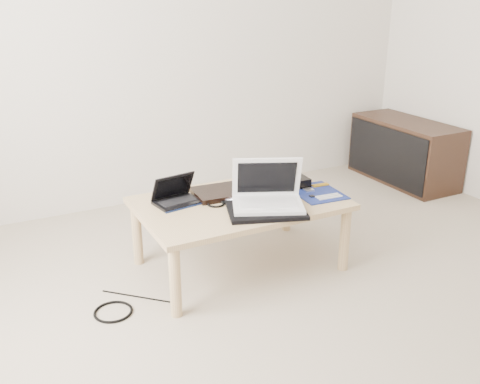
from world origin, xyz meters
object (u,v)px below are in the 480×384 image
media_cabinet (404,151)px  netbook (176,197)px  white_laptop (267,195)px  gpu_box (290,179)px  coffee_table (240,209)px

media_cabinet → netbook: netbook is taller
media_cabinet → white_laptop: white_laptop is taller
white_laptop → media_cabinet: bearing=25.3°
netbook → gpu_box: netbook is taller
media_cabinet → white_laptop: (-1.78, -0.84, 0.22)m
coffee_table → media_cabinet: size_ratio=1.22×
coffee_table → netbook: size_ratio=4.24×
gpu_box → white_laptop: bearing=-139.3°
media_cabinet → gpu_box: (-1.46, -0.57, 0.18)m
media_cabinet → gpu_box: 1.58m
media_cabinet → gpu_box: bearing=-158.8°
media_cabinet → coffee_table: bearing=-159.8°
netbook → white_laptop: (0.40, -0.29, 0.04)m
media_cabinet → white_laptop: bearing=-154.7°
netbook → gpu_box: bearing=-1.2°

